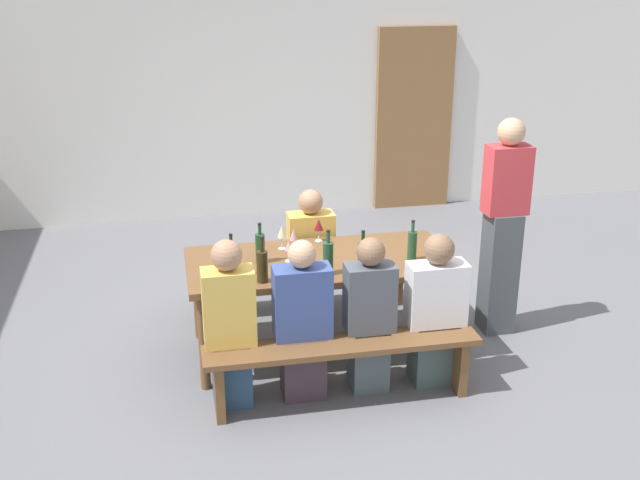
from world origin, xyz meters
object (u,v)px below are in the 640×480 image
object	(u,v)px
wine_glass_4	(282,232)
seated_guest_near_3	(435,313)
wine_glass_2	(216,252)
wine_bottle_0	(412,245)
wine_glass_3	(294,235)
seated_guest_far_0	(311,258)
wine_glass_1	(319,225)
seated_guest_near_0	(230,327)
seated_guest_near_2	(369,318)
wine_glass_0	(289,247)
standing_host	(503,230)
wine_bottle_2	(232,261)
wine_bottle_4	(260,247)
wine_bottle_3	(328,257)
seated_guest_near_1	(302,324)
bench_near	(342,356)
tasting_table	(320,269)
wine_bottle_5	(262,265)
bench_far	(302,270)
wooden_door	(414,119)
wine_bottle_1	(363,258)

from	to	relation	value
wine_glass_4	seated_guest_near_3	world-z (taller)	seated_guest_near_3
wine_glass_2	wine_glass_4	bearing A→B (deg)	28.60
wine_bottle_0	wine_glass_3	xyz separation A→B (m)	(-0.81, 0.37, 0.00)
seated_guest_near_3	seated_guest_far_0	distance (m)	1.36
wine_glass_1	seated_guest_near_0	bearing A→B (deg)	-129.22
wine_glass_4	seated_guest_near_2	size ratio (longest dim) A/B	0.17
wine_glass_1	wine_glass_3	world-z (taller)	wine_glass_1
wine_glass_0	standing_host	xyz separation A→B (m)	(1.69, 0.06, -0.01)
wine_glass_4	standing_host	xyz separation A→B (m)	(1.70, -0.20, -0.03)
standing_host	wine_bottle_2	bearing A→B (deg)	7.05
wine_bottle_2	wine_bottle_4	xyz separation A→B (m)	(0.23, 0.23, -0.00)
wine_bottle_3	seated_guest_near_1	distance (m)	0.52
bench_near	wine_bottle_0	size ratio (longest dim) A/B	5.98
tasting_table	wine_glass_4	xyz separation A→B (m)	(-0.24, 0.26, 0.21)
wine_bottle_2	wine_bottle_5	size ratio (longest dim) A/B	0.97
wine_glass_0	wine_glass_3	distance (m)	0.23
tasting_table	seated_guest_near_3	size ratio (longest dim) A/B	1.76
seated_guest_near_0	wine_glass_4	bearing A→B (deg)	-29.44
wine_glass_2	bench_far	bearing A→B (deg)	45.44
seated_guest_far_0	wine_glass_4	bearing A→B (deg)	-40.27
wine_bottle_4	seated_guest_near_2	distance (m)	0.97
bench_near	wooden_door	bearing A→B (deg)	66.22
wine_glass_2	wine_glass_4	xyz separation A→B (m)	(0.52, 0.28, 0.02)
wine_bottle_2	wine_glass_1	bearing A→B (deg)	38.16
wine_bottle_2	seated_guest_near_2	xyz separation A→B (m)	(0.88, -0.40, -0.34)
tasting_table	wine_bottle_0	bearing A→B (deg)	-13.47
wine_glass_4	seated_guest_far_0	xyz separation A→B (m)	(0.29, 0.34, -0.37)
wine_bottle_4	wine_glass_4	xyz separation A→B (m)	(0.20, 0.23, 0.02)
wine_glass_3	bench_far	bearing A→B (deg)	73.36
wine_bottle_3	seated_guest_near_0	xyz separation A→B (m)	(-0.73, -0.31, -0.31)
bench_near	wine_glass_1	distance (m)	1.24
wooden_door	wine_glass_2	world-z (taller)	wooden_door
seated_guest_near_0	wine_glass_0	bearing A→B (deg)	-39.81
seated_guest_near_0	standing_host	bearing A→B (deg)	-73.18
tasting_table	wine_glass_1	size ratio (longest dim) A/B	10.68
seated_guest_near_2	wine_bottle_0	bearing A→B (deg)	-44.37
wine_bottle_2	tasting_table	bearing A→B (deg)	16.88
wine_bottle_3	seated_guest_near_0	distance (m)	0.85
wine_bottle_0	seated_guest_near_3	bearing A→B (deg)	-84.88
bench_far	seated_guest_far_0	size ratio (longest dim) A/B	1.68
bench_near	bench_far	world-z (taller)	same
wine_bottle_1	wine_glass_4	xyz separation A→B (m)	(-0.47, 0.62, 0.01)
bench_near	wine_glass_0	xyz separation A→B (m)	(-0.23, 0.75, 0.51)
tasting_table	seated_guest_near_3	bearing A→B (deg)	-40.83
bench_near	wine_bottle_2	distance (m)	1.00
wine_bottle_4	bench_far	bearing A→B (deg)	58.82
bench_near	seated_guest_near_0	bearing A→B (deg)	168.34
wooden_door	wine_bottle_3	bearing A→B (deg)	-116.43
wine_bottle_1	seated_guest_near_3	distance (m)	0.63
wine_glass_4	seated_guest_near_2	distance (m)	1.04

